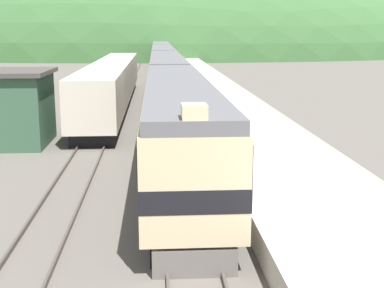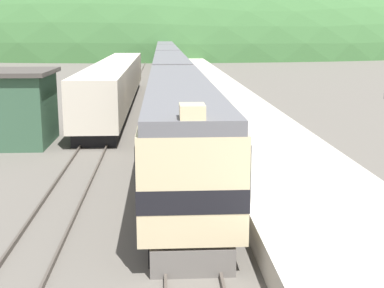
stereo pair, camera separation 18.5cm
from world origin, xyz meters
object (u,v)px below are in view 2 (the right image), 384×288
at_px(carriage_third, 167,62).
at_px(carriage_fourth, 165,54).
at_px(express_train_lead_car, 179,124).
at_px(siding_train, 116,84).
at_px(carriage_second, 170,78).

xyz_separation_m(carriage_third, carriage_fourth, (0.00, 23.89, 0.00)).
distance_m(express_train_lead_car, siding_train, 22.14).
bearing_deg(carriage_third, siding_train, -100.05).
distance_m(express_train_lead_car, carriage_third, 47.12).
bearing_deg(carriage_fourth, carriage_second, -90.00).
bearing_deg(siding_train, express_train_lead_car, -78.25).
distance_m(carriage_second, siding_train, 4.78).
bearing_deg(express_train_lead_car, siding_train, 101.75).
xyz_separation_m(carriage_second, carriage_fourth, (0.00, 47.77, 0.00)).
relative_size(express_train_lead_car, carriage_third, 0.92).
bearing_deg(siding_train, carriage_fourth, 84.78).
height_order(express_train_lead_car, carriage_second, express_train_lead_car).
distance_m(express_train_lead_car, carriage_fourth, 71.01).
height_order(express_train_lead_car, carriage_third, express_train_lead_car).
height_order(carriage_second, carriage_fourth, same).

